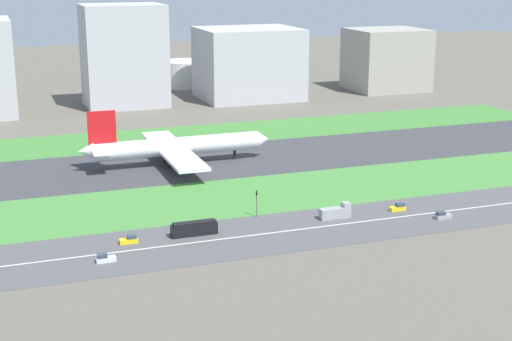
{
  "coord_description": "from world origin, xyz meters",
  "views": [
    {
      "loc": [
        -82.63,
        -239.94,
        65.44
      ],
      "look_at": [
        -9.5,
        -36.5,
        6.0
      ],
      "focal_mm": 53.33,
      "sensor_mm": 36.0,
      "label": 1
    }
  ],
  "objects_px": {
    "car_2": "(443,216)",
    "hangar_building": "(124,56)",
    "cargo_warehouse": "(386,59)",
    "traffic_light": "(257,202)",
    "bus_0": "(194,229)",
    "car_1": "(129,240)",
    "airliner": "(174,147)",
    "truck_1": "(336,212)",
    "office_tower": "(248,63)",
    "car_0": "(105,258)",
    "fuel_tank_west": "(184,74)",
    "car_3": "(398,207)"
  },
  "relations": [
    {
      "from": "traffic_light",
      "to": "cargo_warehouse",
      "type": "distance_m",
      "value": 220.72
    },
    {
      "from": "bus_0",
      "to": "car_1",
      "type": "relative_size",
      "value": 2.64
    },
    {
      "from": "office_tower",
      "to": "bus_0",
      "type": "bearing_deg",
      "value": -113.13
    },
    {
      "from": "car_2",
      "to": "cargo_warehouse",
      "type": "height_order",
      "value": "cargo_warehouse"
    },
    {
      "from": "traffic_light",
      "to": "cargo_warehouse",
      "type": "height_order",
      "value": "cargo_warehouse"
    },
    {
      "from": "bus_0",
      "to": "cargo_warehouse",
      "type": "distance_m",
      "value": 239.22
    },
    {
      "from": "airliner",
      "to": "car_0",
      "type": "relative_size",
      "value": 14.77
    },
    {
      "from": "car_1",
      "to": "cargo_warehouse",
      "type": "xyz_separation_m",
      "value": [
        170.74,
        182.0,
        14.98
      ]
    },
    {
      "from": "truck_1",
      "to": "car_3",
      "type": "bearing_deg",
      "value": 0.0
    },
    {
      "from": "car_0",
      "to": "car_1",
      "type": "height_order",
      "value": "same"
    },
    {
      "from": "car_3",
      "to": "car_2",
      "type": "height_order",
      "value": "same"
    },
    {
      "from": "car_3",
      "to": "office_tower",
      "type": "distance_m",
      "value": 183.86
    },
    {
      "from": "office_tower",
      "to": "car_0",
      "type": "bearing_deg",
      "value": -117.82
    },
    {
      "from": "bus_0",
      "to": "car_0",
      "type": "bearing_deg",
      "value": -157.02
    },
    {
      "from": "hangar_building",
      "to": "cargo_warehouse",
      "type": "relative_size",
      "value": 1.24
    },
    {
      "from": "truck_1",
      "to": "fuel_tank_west",
      "type": "height_order",
      "value": "fuel_tank_west"
    },
    {
      "from": "office_tower",
      "to": "hangar_building",
      "type": "bearing_deg",
      "value": 180.0
    },
    {
      "from": "traffic_light",
      "to": "car_1",
      "type": "bearing_deg",
      "value": -167.29
    },
    {
      "from": "airliner",
      "to": "traffic_light",
      "type": "bearing_deg",
      "value": -82.74
    },
    {
      "from": "fuel_tank_west",
      "to": "car_3",
      "type": "bearing_deg",
      "value": -89.8
    },
    {
      "from": "airliner",
      "to": "cargo_warehouse",
      "type": "xyz_separation_m",
      "value": [
        142.95,
        114.0,
        9.67
      ]
    },
    {
      "from": "fuel_tank_west",
      "to": "cargo_warehouse",
      "type": "bearing_deg",
      "value": -24.66
    },
    {
      "from": "cargo_warehouse",
      "to": "car_2",
      "type": "bearing_deg",
      "value": -115.02
    },
    {
      "from": "car_1",
      "to": "office_tower",
      "type": "xyz_separation_m",
      "value": [
        93.87,
        182.0,
        16.3
      ]
    },
    {
      "from": "truck_1",
      "to": "car_1",
      "type": "bearing_deg",
      "value": 180.0
    },
    {
      "from": "bus_0",
      "to": "car_1",
      "type": "xyz_separation_m",
      "value": [
        -16.13,
        0.0,
        -0.9
      ]
    },
    {
      "from": "cargo_warehouse",
      "to": "hangar_building",
      "type": "bearing_deg",
      "value": 180.0
    },
    {
      "from": "car_2",
      "to": "traffic_light",
      "type": "bearing_deg",
      "value": -21.5
    },
    {
      "from": "car_0",
      "to": "fuel_tank_west",
      "type": "height_order",
      "value": "fuel_tank_west"
    },
    {
      "from": "fuel_tank_west",
      "to": "car_1",
      "type": "bearing_deg",
      "value": -107.76
    },
    {
      "from": "hangar_building",
      "to": "office_tower",
      "type": "xyz_separation_m",
      "value": [
        61.28,
        0.0,
        -6.23
      ]
    },
    {
      "from": "office_tower",
      "to": "traffic_light",
      "type": "bearing_deg",
      "value": -108.56
    },
    {
      "from": "fuel_tank_west",
      "to": "airliner",
      "type": "bearing_deg",
      "value": -105.78
    },
    {
      "from": "car_0",
      "to": "traffic_light",
      "type": "relative_size",
      "value": 0.61
    },
    {
      "from": "bus_0",
      "to": "traffic_light",
      "type": "relative_size",
      "value": 1.61
    },
    {
      "from": "bus_0",
      "to": "car_1",
      "type": "bearing_deg",
      "value": 180.0
    },
    {
      "from": "car_2",
      "to": "hangar_building",
      "type": "height_order",
      "value": "hangar_building"
    },
    {
      "from": "car_3",
      "to": "cargo_warehouse",
      "type": "relative_size",
      "value": 0.12
    },
    {
      "from": "car_1",
      "to": "truck_1",
      "type": "relative_size",
      "value": 0.52
    },
    {
      "from": "car_2",
      "to": "hangar_building",
      "type": "relative_size",
      "value": 0.09
    },
    {
      "from": "car_0",
      "to": "fuel_tank_west",
      "type": "distance_m",
      "value": 250.27
    },
    {
      "from": "car_2",
      "to": "fuel_tank_west",
      "type": "bearing_deg",
      "value": -87.97
    },
    {
      "from": "car_2",
      "to": "car_1",
      "type": "relative_size",
      "value": 1.0
    },
    {
      "from": "truck_1",
      "to": "cargo_warehouse",
      "type": "bearing_deg",
      "value": 57.5
    },
    {
      "from": "office_tower",
      "to": "cargo_warehouse",
      "type": "height_order",
      "value": "office_tower"
    },
    {
      "from": "truck_1",
      "to": "office_tower",
      "type": "distance_m",
      "value": 186.79
    },
    {
      "from": "car_1",
      "to": "hangar_building",
      "type": "distance_m",
      "value": 186.26
    },
    {
      "from": "office_tower",
      "to": "fuel_tank_west",
      "type": "relative_size",
      "value": 1.9
    },
    {
      "from": "airliner",
      "to": "truck_1",
      "type": "relative_size",
      "value": 7.74
    },
    {
      "from": "airliner",
      "to": "car_0",
      "type": "height_order",
      "value": "airliner"
    }
  ]
}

